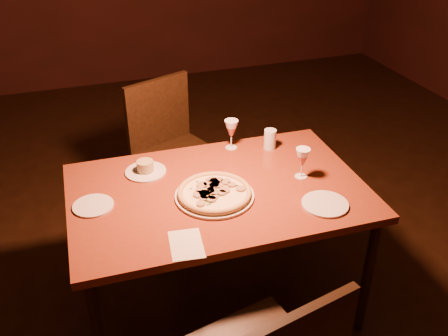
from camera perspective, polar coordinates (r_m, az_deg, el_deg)
name	(u,v)px	position (r m, az deg, el deg)	size (l,w,h in m)	color
floor	(241,288)	(2.95, 1.98, -13.60)	(7.00, 7.00, 0.00)	black
dining_table	(218,200)	(2.43, -0.71, -3.70)	(1.43, 0.94, 0.75)	brown
chair_far	(172,147)	(3.21, -5.93, 2.40)	(0.60, 0.60, 0.96)	black
pizza_plate	(214,193)	(2.32, -1.10, -2.89)	(0.37, 0.37, 0.04)	silver
ramekin_saucer	(145,169)	(2.54, -8.97, -0.10)	(0.21, 0.21, 0.07)	silver
wine_glass_far	(231,134)	(2.71, 0.84, 3.87)	(0.07, 0.07, 0.17)	#AE4D48
wine_glass_right	(302,163)	(2.47, 8.91, 0.56)	(0.07, 0.07, 0.16)	#AE4D48
water_tumbler	(270,139)	(2.72, 5.28, 3.29)	(0.07, 0.07, 0.11)	silver
side_plate_left	(93,206)	(2.34, -14.73, -4.19)	(0.18, 0.18, 0.01)	silver
side_plate_near	(325,204)	(2.32, 11.48, -4.06)	(0.21, 0.21, 0.01)	silver
menu_card	(186,244)	(2.06, -4.33, -8.69)	(0.13, 0.19, 0.00)	beige
pendant_light	(216,6)	(2.05, -0.88, 18.03)	(0.12, 0.12, 0.12)	#FF7847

